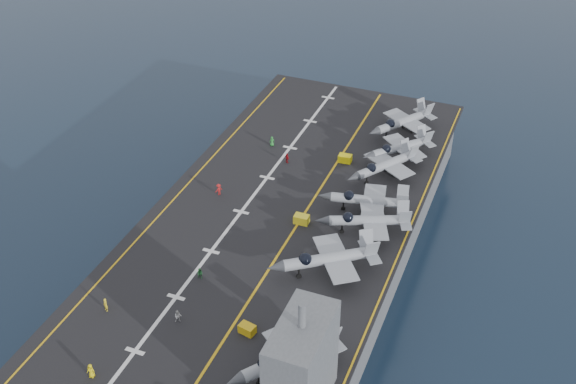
% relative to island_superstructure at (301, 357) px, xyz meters
% --- Properties ---
extents(ground, '(500.00, 500.00, 0.00)m').
position_rel_island_superstructure_xyz_m(ground, '(-15.00, 30.00, -17.90)').
color(ground, '#142135').
rests_on(ground, ground).
extents(hull, '(36.00, 90.00, 10.00)m').
position_rel_island_superstructure_xyz_m(hull, '(-15.00, 30.00, -12.90)').
color(hull, '#56595E').
rests_on(hull, ground).
extents(flight_deck, '(38.00, 92.00, 0.40)m').
position_rel_island_superstructure_xyz_m(flight_deck, '(-15.00, 30.00, -7.70)').
color(flight_deck, black).
rests_on(flight_deck, hull).
extents(foul_line, '(0.35, 90.00, 0.02)m').
position_rel_island_superstructure_xyz_m(foul_line, '(-12.00, 30.00, -7.48)').
color(foul_line, gold).
rests_on(foul_line, flight_deck).
extents(landing_centerline, '(0.50, 90.00, 0.02)m').
position_rel_island_superstructure_xyz_m(landing_centerline, '(-21.00, 30.00, -7.48)').
color(landing_centerline, silver).
rests_on(landing_centerline, flight_deck).
extents(deck_edge_port, '(0.25, 90.00, 0.02)m').
position_rel_island_superstructure_xyz_m(deck_edge_port, '(-32.00, 30.00, -7.48)').
color(deck_edge_port, gold).
rests_on(deck_edge_port, flight_deck).
extents(deck_edge_stbd, '(0.25, 90.00, 0.02)m').
position_rel_island_superstructure_xyz_m(deck_edge_stbd, '(3.50, 30.00, -7.48)').
color(deck_edge_stbd, gold).
rests_on(deck_edge_stbd, flight_deck).
extents(island_superstructure, '(5.00, 10.00, 15.00)m').
position_rel_island_superstructure_xyz_m(island_superstructure, '(0.00, 0.00, 0.00)').
color(island_superstructure, '#56595E').
rests_on(island_superstructure, flight_deck).
extents(fighter_jet_1, '(16.40, 17.34, 5.02)m').
position_rel_island_superstructure_xyz_m(fighter_jet_1, '(-2.93, 4.07, -4.99)').
color(fighter_jet_1, '#9AA3AA').
rests_on(fighter_jet_1, flight_deck).
extents(fighter_jet_3, '(18.08, 16.94, 5.23)m').
position_rel_island_superstructure_xyz_m(fighter_jet_3, '(-4.25, 21.84, -4.89)').
color(fighter_jet_3, gray).
rests_on(fighter_jet_3, flight_deck).
extents(fighter_jet_4, '(16.02, 13.54, 4.72)m').
position_rel_island_superstructure_xyz_m(fighter_jet_4, '(-1.86, 32.18, -5.14)').
color(fighter_jet_4, gray).
rests_on(fighter_jet_4, flight_deck).
extents(fighter_jet_5, '(14.99, 11.50, 4.67)m').
position_rel_island_superstructure_xyz_m(fighter_jet_5, '(-3.26, 36.93, -5.16)').
color(fighter_jet_5, '#8E949B').
rests_on(fighter_jet_5, flight_deck).
extents(fighter_jet_6, '(15.08, 16.29, 4.71)m').
position_rel_island_superstructure_xyz_m(fighter_jet_6, '(-3.54, 47.32, -5.15)').
color(fighter_jet_6, '#939CA3').
rests_on(fighter_jet_6, flight_deck).
extents(fighter_jet_7, '(15.08, 15.42, 4.50)m').
position_rel_island_superstructure_xyz_m(fighter_jet_7, '(-2.66, 53.67, -5.25)').
color(fighter_jet_7, '#979DA8').
rests_on(fighter_jet_7, flight_deck).
extents(fighter_jet_8, '(15.28, 16.48, 4.76)m').
position_rel_island_superstructure_xyz_m(fighter_jet_8, '(-4.40, 62.18, -5.12)').
color(fighter_jet_8, gray).
rests_on(fighter_jet_8, flight_deck).
extents(tow_cart_a, '(2.20, 1.67, 1.19)m').
position_rel_island_superstructure_xyz_m(tow_cart_a, '(-9.88, 7.70, -6.91)').
color(tow_cart_a, gold).
rests_on(tow_cart_a, flight_deck).
extents(tow_cart_b, '(2.20, 1.47, 1.30)m').
position_rel_island_superstructure_xyz_m(tow_cart_b, '(-11.61, 30.85, -6.85)').
color(tow_cart_b, yellow).
rests_on(tow_cart_b, flight_deck).
extents(tow_cart_c, '(2.20, 1.50, 1.28)m').
position_rel_island_superstructure_xyz_m(tow_cart_c, '(-10.87, 49.21, -6.86)').
color(tow_cart_c, yellow).
rests_on(tow_cart_c, flight_deck).
extents(crew_0, '(1.25, 0.93, 1.90)m').
position_rel_island_superstructure_xyz_m(crew_0, '(-23.50, -5.10, -6.55)').
color(crew_0, yellow).
rests_on(crew_0, flight_deck).
extents(crew_1, '(1.34, 1.14, 1.89)m').
position_rel_island_superstructure_xyz_m(crew_1, '(-27.99, 4.64, -6.56)').
color(crew_1, yellow).
rests_on(crew_1, flight_deck).
extents(crew_2, '(1.00, 0.68, 1.63)m').
position_rel_island_superstructure_xyz_m(crew_2, '(-19.79, 14.45, -6.69)').
color(crew_2, '#287D37').
rests_on(crew_2, flight_deck).
extents(crew_3, '(1.23, 1.38, 1.92)m').
position_rel_island_superstructure_xyz_m(crew_3, '(-26.08, 32.91, -6.54)').
color(crew_3, '#B21919').
rests_on(crew_3, flight_deck).
extents(crew_4, '(1.26, 1.15, 1.75)m').
position_rel_island_superstructure_xyz_m(crew_4, '(-19.70, 45.41, -6.63)').
color(crew_4, '#A70B12').
rests_on(crew_4, flight_deck).
extents(crew_5, '(1.24, 1.08, 1.73)m').
position_rel_island_superstructure_xyz_m(crew_5, '(-24.13, 49.53, -6.63)').
color(crew_5, '#268C33').
rests_on(crew_5, flight_deck).
extents(crew_7, '(1.28, 1.13, 1.79)m').
position_rel_island_superstructure_xyz_m(crew_7, '(-18.57, 6.26, -6.61)').
color(crew_7, silver).
rests_on(crew_7, flight_deck).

